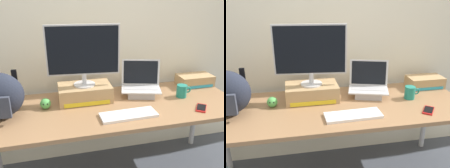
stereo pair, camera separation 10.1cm
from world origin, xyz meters
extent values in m
cube|color=silver|center=(0.00, 0.48, 1.30)|extent=(7.00, 0.10, 2.60)
cube|color=#99704C|center=(0.00, 0.00, 0.70)|extent=(2.04, 0.76, 0.03)
cylinder|color=#B2B2B7|center=(0.96, 0.32, 0.34)|extent=(0.05, 0.05, 0.69)
cube|color=tan|center=(-0.19, 0.16, 0.78)|extent=(0.42, 0.26, 0.13)
cube|color=yellow|center=(-0.19, 0.03, 0.74)|extent=(0.36, 0.00, 0.03)
cylinder|color=silver|center=(-0.19, 0.16, 0.85)|extent=(0.17, 0.17, 0.01)
cylinder|color=silver|center=(-0.19, 0.16, 0.90)|extent=(0.04, 0.04, 0.09)
cube|color=silver|center=(-0.19, 0.16, 1.13)|extent=(0.56, 0.08, 0.39)
cube|color=black|center=(-0.19, 0.15, 1.13)|extent=(0.54, 0.06, 0.37)
cube|color=#ADADB2|center=(0.29, 0.14, 0.74)|extent=(0.27, 0.25, 0.05)
cube|color=silver|center=(0.29, 0.14, 0.77)|extent=(0.38, 0.31, 0.01)
cube|color=#B7B7BC|center=(0.29, 0.16, 0.78)|extent=(0.31, 0.20, 0.00)
cube|color=silver|center=(0.31, 0.23, 0.89)|extent=(0.33, 0.13, 0.22)
cube|color=black|center=(0.31, 0.23, 0.89)|extent=(0.29, 0.12, 0.20)
cube|color=white|center=(0.07, -0.20, 0.73)|extent=(0.41, 0.16, 0.02)
cube|color=silver|center=(0.07, -0.20, 0.74)|extent=(0.39, 0.14, 0.00)
cube|color=black|center=(-0.70, 0.14, 0.90)|extent=(0.04, 0.02, 0.25)
cylinder|color=#1E7F70|center=(0.61, 0.02, 0.77)|extent=(0.09, 0.09, 0.10)
torus|color=#1E7F70|center=(0.66, 0.02, 0.77)|extent=(0.06, 0.01, 0.06)
cube|color=red|center=(0.65, -0.21, 0.72)|extent=(0.14, 0.15, 0.01)
cube|color=black|center=(0.65, -0.21, 0.73)|extent=(0.12, 0.13, 0.00)
sphere|color=#56B256|center=(-0.50, 0.07, 0.76)|extent=(0.08, 0.08, 0.08)
sphere|color=black|center=(-0.51, 0.04, 0.77)|extent=(0.01, 0.01, 0.01)
sphere|color=black|center=(-0.49, 0.04, 0.77)|extent=(0.01, 0.01, 0.01)
cube|color=tan|center=(0.86, 0.24, 0.77)|extent=(0.32, 0.18, 0.10)
cube|color=#2899BC|center=(0.86, 0.15, 0.73)|extent=(0.27, 0.00, 0.02)
camera|label=1|loc=(-0.42, -1.69, 1.57)|focal=39.86mm
camera|label=2|loc=(-0.33, -1.72, 1.57)|focal=39.86mm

